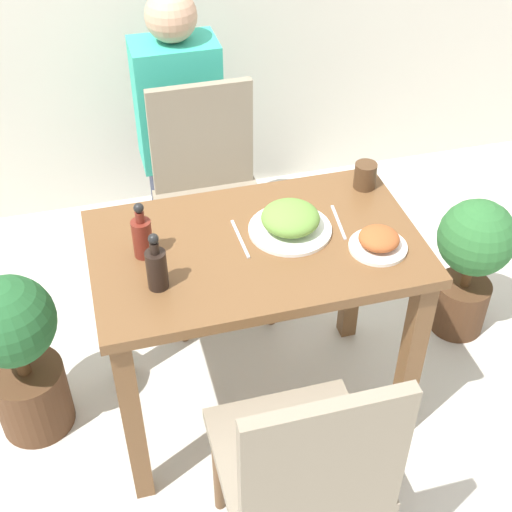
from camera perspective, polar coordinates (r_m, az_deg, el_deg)
name	(u,v)px	position (r m, az deg, el deg)	size (l,w,h in m)	color
ground_plane	(256,402)	(2.67, 0.00, -11.56)	(16.00, 16.00, 0.00)	beige
dining_table	(256,278)	(2.23, 0.00, -1.75)	(0.99, 0.60, 0.75)	brown
chair_near	(305,468)	(1.89, 3.98, -16.55)	(0.42, 0.42, 0.91)	gray
chair_far	(210,191)	(2.77, -3.72, 5.25)	(0.42, 0.42, 0.91)	gray
food_plate	(290,221)	(2.16, 2.77, 2.84)	(0.26, 0.26, 0.09)	white
side_plate	(379,241)	(2.13, 9.79, 1.18)	(0.17, 0.17, 0.06)	white
drink_cup	(365,176)	(2.38, 8.73, 6.38)	(0.07, 0.07, 0.09)	#4C331E
sauce_bottle	(157,267)	(1.96, -7.96, -0.88)	(0.06, 0.06, 0.18)	black
condiment_bottle	(142,236)	(2.08, -9.09, 1.61)	(0.06, 0.06, 0.18)	maroon
fork_utensil	(240,239)	(2.15, -1.28, 1.40)	(0.01, 0.19, 0.00)	silver
spoon_utensil	(338,222)	(2.23, 6.61, 2.71)	(0.03, 0.17, 0.00)	silver
potted_plant_left	(19,353)	(2.47, -18.45, -7.34)	(0.30, 0.30, 0.65)	#51331E
potted_plant_right	(471,259)	(2.81, 16.85, -0.21)	(0.29, 0.29, 0.60)	#51331E
person_figure	(180,131)	(3.04, -6.11, 9.93)	(0.34, 0.22, 1.17)	#2D3347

